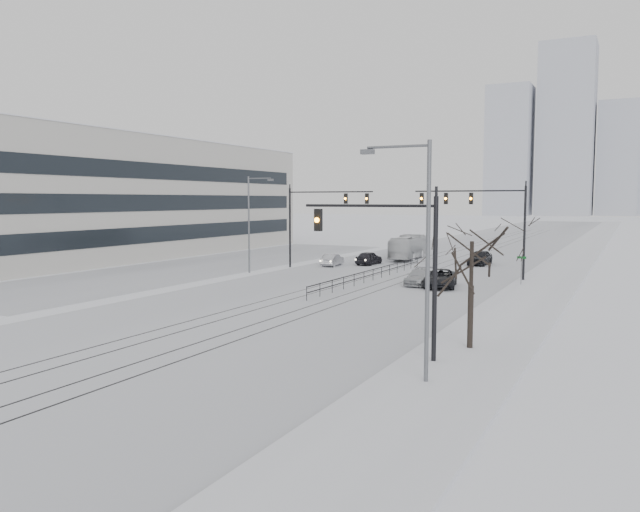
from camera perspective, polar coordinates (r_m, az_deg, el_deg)
The scene contains 22 objects.
ground at distance 28.13m, azimuth -18.98°, elevation -9.22°, with size 500.00×500.00×0.00m, color white.
road at distance 81.60m, azimuth 12.78°, elevation 0.24°, with size 22.00×260.00×0.02m, color silver.
sidewalk_east at distance 79.42m, azimuth 22.27°, elevation -0.10°, with size 5.00×260.00×0.16m, color silver.
curb at distance 79.65m, azimuth 20.51°, elevation -0.04°, with size 0.10×260.00×0.12m, color gray.
parking_strip at distance 67.27m, azimuth -9.48°, elevation -0.73°, with size 14.00×60.00×0.03m, color silver.
tram_rails at distance 62.47m, azimuth 8.31°, elevation -1.15°, with size 5.30×180.00×0.01m.
office_building at distance 78.91m, azimuth -20.18°, elevation 5.01°, with size 20.20×62.20×14.11m.
skyline at distance 293.85m, azimuth 24.22°, elevation 9.38°, with size 96.00×48.00×72.00m.
traffic_mast_near at distance 26.53m, azimuth 7.15°, elevation 0.17°, with size 6.10×0.37×7.00m.
traffic_mast_ne at distance 55.12m, azimuth 14.79°, elevation 3.87°, with size 9.60×0.37×8.00m.
traffic_mast_nw at distance 61.72m, azimuth -0.36°, elevation 3.99°, with size 9.10×0.37×8.00m.
street_light_east at distance 23.04m, azimuth 9.13°, elevation 1.00°, with size 2.73×0.25×9.00m.
street_light_west at distance 58.39m, azimuth -6.28°, elevation 3.53°, with size 2.73×0.25×9.00m.
bare_tree at distance 28.73m, azimuth 13.71°, elevation 0.30°, with size 4.40×4.40×6.10m.
median_fence at distance 53.08m, azimuth 4.88°, elevation -1.69°, with size 0.06×24.00×1.00m.
street_sign at distance 51.77m, azimuth 17.94°, elevation -0.90°, with size 0.70×0.06×2.40m.
sedan_sb_inner at distance 65.94m, azimuth 4.48°, elevation -0.19°, with size 1.66×4.13×1.41m, color black.
sedan_sb_outer at distance 64.44m, azimuth 1.14°, elevation -0.37°, with size 1.33×3.82×1.26m, color #B0B2B9.
sedan_nb_front at distance 49.67m, azimuth 10.95°, elevation -2.03°, with size 2.33×5.06×1.41m, color black.
sedan_nb_right at distance 50.78m, azimuth 9.06°, elevation -1.92°, with size 1.78×4.37×1.27m, color #A6A9AE.
sedan_nb_far at distance 67.44m, azimuth 14.42°, elevation -0.15°, with size 1.84×4.58×1.56m, color black.
box_truck at distance 72.41m, azimuth 8.07°, elevation 0.78°, with size 2.29×9.80×2.73m, color silver.
Camera 1 is at (19.68, -18.89, 6.87)m, focal length 35.00 mm.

